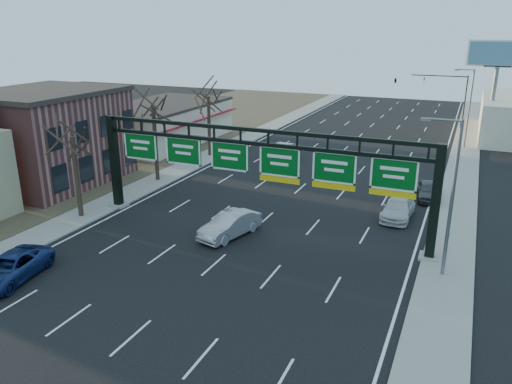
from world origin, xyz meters
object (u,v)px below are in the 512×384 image
at_px(car_blue_suv, 10,268).
at_px(car_white_wagon, 398,208).
at_px(car_silver_sedan, 230,225).
at_px(sign_gantry, 256,166).

bearing_deg(car_blue_suv, car_white_wagon, 35.95).
distance_m(car_blue_suv, car_silver_sedan, 13.45).
bearing_deg(car_blue_suv, sign_gantry, 42.17).
xyz_separation_m(car_silver_sedan, car_white_wagon, (9.89, 8.16, -0.09)).
height_order(car_silver_sedan, car_white_wagon, car_silver_sedan).
bearing_deg(car_white_wagon, sign_gantry, -142.06).
relative_size(sign_gantry, car_blue_suv, 4.64).
bearing_deg(sign_gantry, car_white_wagon, 36.26).
bearing_deg(car_white_wagon, car_silver_sedan, -138.78).
xyz_separation_m(car_blue_suv, car_silver_sedan, (8.52, 10.40, 0.07)).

